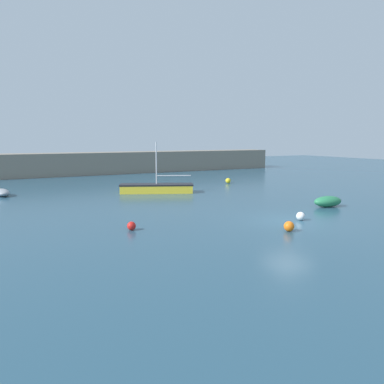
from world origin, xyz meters
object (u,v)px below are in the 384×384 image
object	(u,v)px
sailboat_twin_hulled	(157,188)
fishing_dinghy_green	(328,201)
mooring_buoy_red	(131,226)
mooring_buoy_yellow	(228,181)
mooring_buoy_white	(301,216)
dinghy_near_pier	(1,192)
mooring_buoy_orange	(289,226)

from	to	relation	value
sailboat_twin_hulled	fishing_dinghy_green	bearing A→B (deg)	147.75
mooring_buoy_red	mooring_buoy_yellow	size ratio (longest dim) A/B	0.83
mooring_buoy_white	mooring_buoy_yellow	bearing A→B (deg)	69.85
sailboat_twin_hulled	fishing_dinghy_green	distance (m)	13.56
mooring_buoy_red	mooring_buoy_white	distance (m)	9.26
sailboat_twin_hulled	dinghy_near_pier	xyz separation A→B (m)	(-11.48, 4.08, -0.10)
dinghy_near_pier	mooring_buoy_red	xyz separation A→B (m)	(5.43, -15.40, -0.07)
mooring_buoy_orange	mooring_buoy_white	size ratio (longest dim) A/B	1.08
mooring_buoy_red	sailboat_twin_hulled	bearing A→B (deg)	61.84
mooring_buoy_white	sailboat_twin_hulled	bearing A→B (deg)	102.24
mooring_buoy_red	dinghy_near_pier	bearing A→B (deg)	109.42
mooring_buoy_red	mooring_buoy_white	xyz separation A→B (m)	(8.99, -2.23, 0.02)
dinghy_near_pier	mooring_buoy_yellow	size ratio (longest dim) A/B	4.84
dinghy_near_pier	mooring_buoy_red	bearing A→B (deg)	8.67
mooring_buoy_red	mooring_buoy_white	world-z (taller)	mooring_buoy_white
sailboat_twin_hulled	mooring_buoy_white	xyz separation A→B (m)	(2.94, -13.54, -0.15)
sailboat_twin_hulled	dinghy_near_pier	bearing A→B (deg)	4.63
mooring_buoy_orange	mooring_buoy_white	xyz separation A→B (m)	(2.29, 1.59, -0.02)
sailboat_twin_hulled	mooring_buoy_white	size ratio (longest dim) A/B	13.08
sailboat_twin_hulled	dinghy_near_pier	world-z (taller)	sailboat_twin_hulled
fishing_dinghy_green	mooring_buoy_red	bearing A→B (deg)	10.25
dinghy_near_pier	mooring_buoy_white	distance (m)	22.77
mooring_buoy_orange	mooring_buoy_yellow	xyz separation A→B (m)	(8.27, 17.90, 0.01)
dinghy_near_pier	mooring_buoy_white	bearing A→B (deg)	28.54
mooring_buoy_orange	mooring_buoy_red	bearing A→B (deg)	150.32
mooring_buoy_yellow	mooring_buoy_red	bearing A→B (deg)	-136.76
mooring_buoy_yellow	dinghy_near_pier	bearing A→B (deg)	176.32
dinghy_near_pier	mooring_buoy_red	distance (m)	16.32
dinghy_near_pier	mooring_buoy_yellow	xyz separation A→B (m)	(20.40, -1.31, -0.02)
mooring_buoy_orange	mooring_buoy_red	distance (m)	7.71
dinghy_near_pier	mooring_buoy_white	size ratio (longest dim) A/B	5.40
dinghy_near_pier	fishing_dinghy_green	bearing A→B (deg)	40.22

